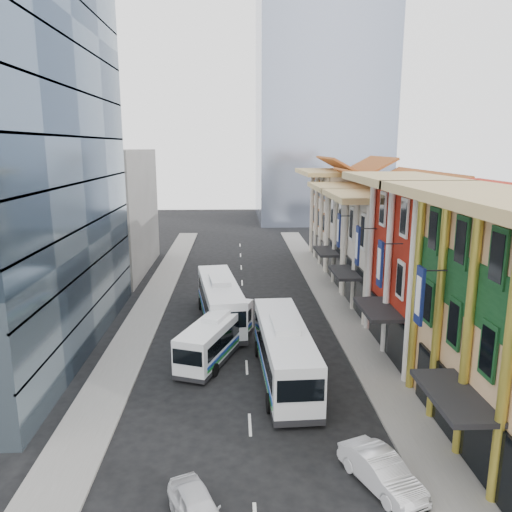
{
  "coord_description": "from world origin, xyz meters",
  "views": [
    {
      "loc": [
        -0.68,
        -15.77,
        14.37
      ],
      "look_at": [
        0.94,
        22.74,
        5.88
      ],
      "focal_mm": 35.0,
      "sensor_mm": 36.0,
      "label": 1
    }
  ],
  "objects_px": {
    "bus_left_near": "(217,334)",
    "sedan_right": "(381,471)",
    "bus_left_far": "(220,300)",
    "sedan_left": "(198,509)",
    "bus_right": "(284,350)"
  },
  "relations": [
    {
      "from": "bus_left_near",
      "to": "sedan_right",
      "type": "bearing_deg",
      "value": -41.85
    },
    {
      "from": "sedan_right",
      "to": "bus_left_far",
      "type": "bearing_deg",
      "value": 86.8
    },
    {
      "from": "bus_left_near",
      "to": "sedan_left",
      "type": "distance_m",
      "value": 16.11
    },
    {
      "from": "bus_left_far",
      "to": "sedan_right",
      "type": "relative_size",
      "value": 2.71
    },
    {
      "from": "sedan_left",
      "to": "sedan_right",
      "type": "distance_m",
      "value": 7.96
    },
    {
      "from": "bus_left_far",
      "to": "sedan_left",
      "type": "bearing_deg",
      "value": -98.63
    },
    {
      "from": "bus_left_near",
      "to": "sedan_right",
      "type": "distance_m",
      "value": 16.08
    },
    {
      "from": "bus_left_near",
      "to": "bus_right",
      "type": "xyz_separation_m",
      "value": [
        4.3,
        -3.86,
        0.38
      ]
    },
    {
      "from": "bus_left_near",
      "to": "bus_left_far",
      "type": "relative_size",
      "value": 0.8
    },
    {
      "from": "bus_left_near",
      "to": "bus_right",
      "type": "bearing_deg",
      "value": -21.58
    },
    {
      "from": "sedan_left",
      "to": "sedan_right",
      "type": "bearing_deg",
      "value": -10.06
    },
    {
      "from": "bus_left_far",
      "to": "sedan_right",
      "type": "xyz_separation_m",
      "value": [
        7.5,
        -20.95,
        -1.2
      ]
    },
    {
      "from": "bus_right",
      "to": "sedan_right",
      "type": "relative_size",
      "value": 2.7
    },
    {
      "from": "bus_left_near",
      "to": "bus_left_far",
      "type": "bearing_deg",
      "value": 110.31
    },
    {
      "from": "bus_left_near",
      "to": "sedan_left",
      "type": "bearing_deg",
      "value": -70.52
    }
  ]
}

